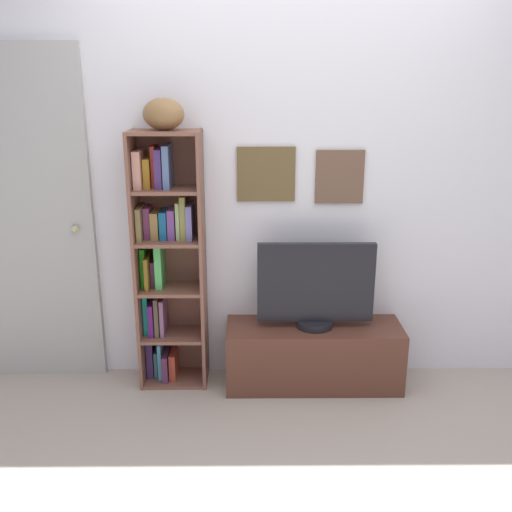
{
  "coord_description": "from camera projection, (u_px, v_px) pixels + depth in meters",
  "views": [
    {
      "loc": [
        -0.21,
        -2.21,
        1.81
      ],
      "look_at": [
        -0.19,
        0.85,
        0.85
      ],
      "focal_mm": 39.78,
      "sensor_mm": 36.0,
      "label": 1
    }
  ],
  "objects": [
    {
      "name": "football",
      "position": [
        163.0,
        114.0,
        3.08
      ],
      "size": [
        0.3,
        0.26,
        0.17
      ],
      "primitive_type": "ellipsoid",
      "rotation": [
        0.0,
        0.0,
        -0.44
      ],
      "color": "olive",
      "rests_on": "bookshelf"
    },
    {
      "name": "bookshelf",
      "position": [
        166.0,
        260.0,
        3.36
      ],
      "size": [
        0.4,
        0.26,
        1.54
      ],
      "color": "brown",
      "rests_on": "ground"
    },
    {
      "name": "tv_stand",
      "position": [
        313.0,
        355.0,
        3.47
      ],
      "size": [
        1.06,
        0.36,
        0.38
      ],
      "color": "#552F22",
      "rests_on": "ground"
    },
    {
      "name": "door",
      "position": [
        22.0,
        221.0,
        3.36
      ],
      "size": [
        0.85,
        0.09,
        2.01
      ],
      "color": "#A5A5A1",
      "rests_on": "ground"
    },
    {
      "name": "television",
      "position": [
        316.0,
        287.0,
        3.33
      ],
      "size": [
        0.69,
        0.22,
        0.52
      ],
      "color": "black",
      "rests_on": "tv_stand"
    },
    {
      "name": "back_wall",
      "position": [
        287.0,
        173.0,
        3.34
      ],
      "size": [
        4.8,
        0.08,
        2.56
      ],
      "color": "silver",
      "rests_on": "ground"
    },
    {
      "name": "ground",
      "position": [
        297.0,
        487.0,
        2.65
      ],
      "size": [
        5.2,
        5.2,
        0.04
      ],
      "primitive_type": "cube",
      "color": "#A69B8C"
    }
  ]
}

